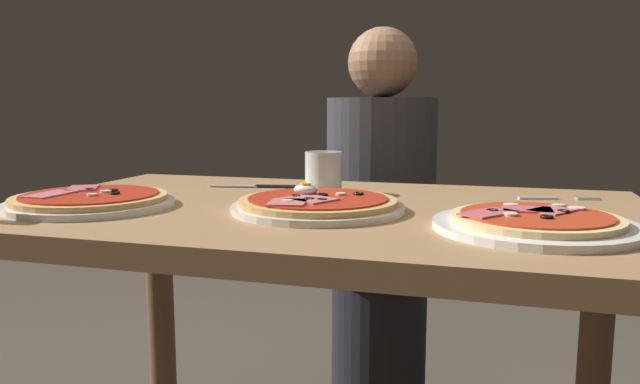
% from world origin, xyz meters
% --- Properties ---
extents(dining_table, '(1.19, 0.72, 0.77)m').
position_xyz_m(dining_table, '(0.00, 0.00, 0.64)').
color(dining_table, '#9E754C').
rests_on(dining_table, ground).
extents(pizza_foreground, '(0.31, 0.31, 0.05)m').
position_xyz_m(pizza_foreground, '(0.01, -0.06, 0.79)').
color(pizza_foreground, silver).
rests_on(pizza_foreground, dining_table).
extents(pizza_across_left, '(0.30, 0.30, 0.03)m').
position_xyz_m(pizza_across_left, '(0.37, -0.12, 0.79)').
color(pizza_across_left, white).
rests_on(pizza_across_left, dining_table).
extents(pizza_across_right, '(0.30, 0.30, 0.03)m').
position_xyz_m(pizza_across_right, '(-0.40, -0.13, 0.79)').
color(pizza_across_right, white).
rests_on(pizza_across_right, dining_table).
extents(water_glass_near, '(0.08, 0.08, 0.09)m').
position_xyz_m(water_glass_near, '(-0.04, 0.15, 0.81)').
color(water_glass_near, silver).
rests_on(water_glass_near, dining_table).
extents(fork, '(0.16, 0.05, 0.00)m').
position_xyz_m(fork, '(0.42, 0.20, 0.78)').
color(fork, silver).
rests_on(fork, dining_table).
extents(knife, '(0.20, 0.05, 0.01)m').
position_xyz_m(knife, '(-0.20, 0.20, 0.78)').
color(knife, silver).
rests_on(knife, dining_table).
extents(diner_person, '(0.32, 0.32, 1.18)m').
position_xyz_m(diner_person, '(-0.01, 0.67, 0.56)').
color(diner_person, black).
rests_on(diner_person, ground).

